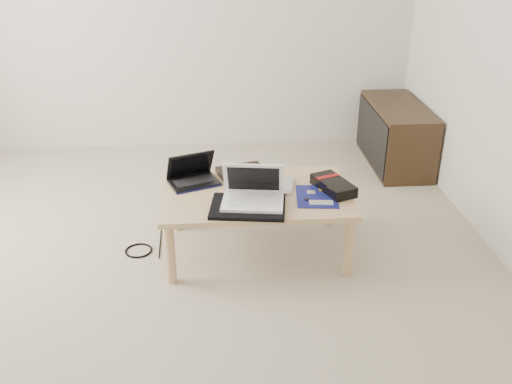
{
  "coord_description": "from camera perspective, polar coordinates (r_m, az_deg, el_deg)",
  "views": [
    {
      "loc": [
        0.33,
        -2.82,
        1.88
      ],
      "look_at": [
        0.54,
        0.18,
        0.4
      ],
      "focal_mm": 40.0,
      "sensor_mm": 36.0,
      "label": 1
    }
  ],
  "objects": [
    {
      "name": "motherboard",
      "position": [
        3.31,
        6.11,
        -0.44
      ],
      "size": [
        0.26,
        0.31,
        0.01
      ],
      "color": "#0C0E50",
      "rests_on": "coffee_table"
    },
    {
      "name": "white_laptop",
      "position": [
        3.17,
        -0.31,
        -0.19
      ],
      "size": [
        0.37,
        0.28,
        0.23
      ],
      "color": "white",
      "rests_on": "neoprene_sleeve"
    },
    {
      "name": "neoprene_sleeve",
      "position": [
        3.16,
        -0.81,
        -1.5
      ],
      "size": [
        0.45,
        0.35,
        0.02
      ],
      "primitive_type": "cube",
      "rotation": [
        0.0,
        0.0,
        -0.13
      ],
      "color": "black",
      "rests_on": "coffee_table"
    },
    {
      "name": "remote",
      "position": [
        3.4,
        3.28,
        0.62
      ],
      "size": [
        0.11,
        0.25,
        0.02
      ],
      "color": "#B6B7BB",
      "rests_on": "coffee_table"
    },
    {
      "name": "floor_cable_trail",
      "position": [
        3.65,
        -9.56,
        -5.09
      ],
      "size": [
        0.02,
        0.34,
        0.01
      ],
      "primitive_type": "cylinder",
      "rotation": [
        1.57,
        0.0,
        0.04
      ],
      "color": "black",
      "rests_on": "ground"
    },
    {
      "name": "media_cabinet",
      "position": [
        4.79,
        13.73,
        5.57
      ],
      "size": [
        0.41,
        0.9,
        0.5
      ],
      "color": "#392817",
      "rests_on": "ground"
    },
    {
      "name": "coffee_table",
      "position": [
        3.37,
        0.06,
        -0.74
      ],
      "size": [
        1.1,
        0.7,
        0.4
      ],
      "color": "#D5AC80",
      "rests_on": "ground"
    },
    {
      "name": "ground",
      "position": [
        3.4,
        -9.04,
        -7.69
      ],
      "size": [
        4.0,
        4.0,
        0.0
      ],
      "primitive_type": "plane",
      "color": "#B2A590",
      "rests_on": "ground"
    },
    {
      "name": "tablet",
      "position": [
        3.33,
        0.41,
        -0.03
      ],
      "size": [
        0.26,
        0.21,
        0.01
      ],
      "color": "black",
      "rests_on": "coffee_table"
    },
    {
      "name": "gpu_box",
      "position": [
        3.39,
        7.74,
        0.65
      ],
      "size": [
        0.25,
        0.33,
        0.07
      ],
      "color": "black",
      "rests_on": "coffee_table"
    },
    {
      "name": "floor_cable_coil",
      "position": [
        3.6,
        -11.66,
        -5.75
      ],
      "size": [
        0.22,
        0.22,
        0.01
      ],
      "primitive_type": "torus",
      "rotation": [
        0.0,
        0.0,
        -0.4
      ],
      "color": "black",
      "rests_on": "ground"
    },
    {
      "name": "netbook",
      "position": [
        3.47,
        -6.34,
        1.56
      ],
      "size": [
        0.34,
        0.3,
        0.19
      ],
      "color": "black",
      "rests_on": "coffee_table"
    },
    {
      "name": "cable_coil",
      "position": [
        3.33,
        -1.77,
        -0.1
      ],
      "size": [
        0.11,
        0.11,
        0.01
      ],
      "primitive_type": "torus",
      "rotation": [
        0.0,
        0.0,
        -0.23
      ],
      "color": "black",
      "rests_on": "coffee_table"
    },
    {
      "name": "book",
      "position": [
        3.56,
        -1.35,
        1.93
      ],
      "size": [
        0.34,
        0.31,
        0.03
      ],
      "color": "black",
      "rests_on": "coffee_table"
    }
  ]
}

